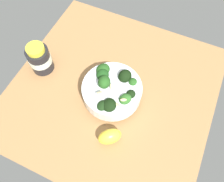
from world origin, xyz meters
The scene contains 4 objects.
ground_plane centered at (0.00, 0.00, -1.91)cm, with size 64.31×64.31×3.82cm, color #996D42.
bowl_of_broccoli centered at (-2.30, -0.95, 4.45)cm, with size 18.26×18.17×11.15cm.
lemon_wedge centered at (-15.24, -6.07, 2.48)cm, with size 6.84×4.12×4.95cm, color yellow.
bottle_tall centered at (-1.68, 25.27, 5.05)cm, with size 7.50×7.50×10.75cm.
Camera 1 is at (-32.13, -14.43, 65.18)cm, focal length 36.32 mm.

